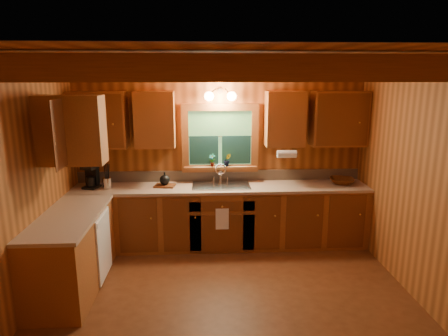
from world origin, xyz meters
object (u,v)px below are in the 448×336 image
cutting_board (165,186)px  sink (221,189)px  wicker_basket (342,181)px  coffee_maker (91,177)px

cutting_board → sink: bearing=9.5°
sink → cutting_board: (-0.80, 0.01, 0.06)m
sink → wicker_basket: size_ratio=2.35×
cutting_board → wicker_basket: wicker_basket is taller
coffee_maker → wicker_basket: 3.59m
sink → coffee_maker: 1.84m
sink → cutting_board: size_ratio=2.94×
wicker_basket → cutting_board: bearing=-179.9°
coffee_maker → cutting_board: coffee_maker is taller
sink → coffee_maker: (-1.82, 0.02, 0.20)m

